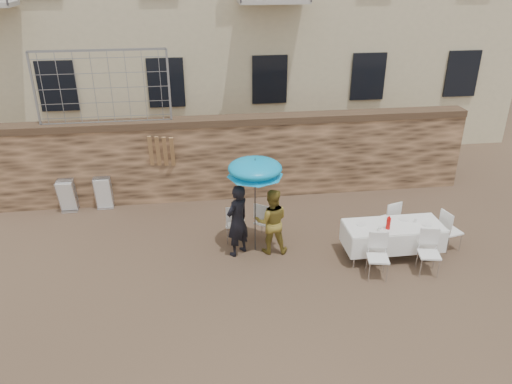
{
  "coord_description": "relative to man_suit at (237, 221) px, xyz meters",
  "views": [
    {
      "loc": [
        -0.89,
        -7.44,
        6.05
      ],
      "look_at": [
        0.4,
        2.2,
        1.4
      ],
      "focal_mm": 35.0,
      "sensor_mm": 36.0,
      "label": 1
    }
  ],
  "objects": [
    {
      "name": "table_chair_front_left",
      "position": [
        2.74,
        -1.28,
        -0.35
      ],
      "size": [
        0.56,
        0.56,
        0.96
      ],
      "primitive_type": null,
      "rotation": [
        0.0,
        0.0,
        -0.19
      ],
      "color": "white",
      "rests_on": "ground"
    },
    {
      "name": "ground",
      "position": [
        0.03,
        -2.01,
        -0.83
      ],
      "size": [
        80.0,
        80.0,
        0.0
      ],
      "primitive_type": "plane",
      "color": "brown",
      "rests_on": "ground"
    },
    {
      "name": "stone_wall",
      "position": [
        0.03,
        2.99,
        0.27
      ],
      "size": [
        13.0,
        0.5,
        2.2
      ],
      "primitive_type": "cube",
      "color": "brown",
      "rests_on": "ground"
    },
    {
      "name": "banquet_table",
      "position": [
        3.34,
        -0.53,
        -0.1
      ],
      "size": [
        2.1,
        0.85,
        0.78
      ],
      "color": "white",
      "rests_on": "ground"
    },
    {
      "name": "table_chair_side",
      "position": [
        4.74,
        -0.43,
        -0.35
      ],
      "size": [
        0.57,
        0.57,
        0.96
      ],
      "primitive_type": null,
      "rotation": [
        0.0,
        0.0,
        1.79
      ],
      "color": "white",
      "rests_on": "ground"
    },
    {
      "name": "chair_stack_left",
      "position": [
        -4.13,
        2.71,
        -0.37
      ],
      "size": [
        0.46,
        0.4,
        0.92
      ],
      "primitive_type": null,
      "color": "white",
      "rests_on": "ground"
    },
    {
      "name": "umbrella",
      "position": [
        0.4,
        0.1,
        1.11
      ],
      "size": [
        1.2,
        1.2,
        2.05
      ],
      "color": "#3F3F44",
      "rests_on": "ground"
    },
    {
      "name": "couple_chair_left",
      "position": [
        0.0,
        0.55,
        -0.35
      ],
      "size": [
        0.54,
        0.54,
        0.96
      ],
      "primitive_type": null,
      "rotation": [
        0.0,
        0.0,
        3.01
      ],
      "color": "white",
      "rests_on": "ground"
    },
    {
      "name": "table_chair_back",
      "position": [
        3.54,
        0.27,
        -0.35
      ],
      "size": [
        0.6,
        0.6,
        0.96
      ],
      "primitive_type": null,
      "rotation": [
        0.0,
        0.0,
        3.45
      ],
      "color": "white",
      "rests_on": "ground"
    },
    {
      "name": "man_suit",
      "position": [
        0.0,
        0.0,
        0.0
      ],
      "size": [
        0.72,
        0.69,
        1.66
      ],
      "primitive_type": "imported",
      "rotation": [
        0.0,
        0.0,
        3.85
      ],
      "color": "black",
      "rests_on": "ground"
    },
    {
      "name": "chair_stack_right",
      "position": [
        -3.23,
        2.71,
        -0.37
      ],
      "size": [
        0.46,
        0.32,
        0.92
      ],
      "primitive_type": null,
      "color": "white",
      "rests_on": "ground"
    },
    {
      "name": "couple_chair_right",
      "position": [
        0.7,
        0.55,
        -0.35
      ],
      "size": [
        0.67,
        0.67,
        0.96
      ],
      "primitive_type": null,
      "rotation": [
        0.0,
        0.0,
        2.52
      ],
      "color": "white",
      "rests_on": "ground"
    },
    {
      "name": "wood_planks",
      "position": [
        -1.63,
        2.78,
        0.17
      ],
      "size": [
        0.7,
        0.2,
        2.0
      ],
      "primitive_type": null,
      "color": "#A37749",
      "rests_on": "ground"
    },
    {
      "name": "soda_bottle",
      "position": [
        3.14,
        -0.68,
        0.08
      ],
      "size": [
        0.09,
        0.09,
        0.26
      ],
      "primitive_type": "cylinder",
      "color": "red",
      "rests_on": "banquet_table"
    },
    {
      "name": "chain_link_fence",
      "position": [
        -2.97,
        2.99,
        2.27
      ],
      "size": [
        3.2,
        0.06,
        1.8
      ],
      "primitive_type": null,
      "color": "gray",
      "rests_on": "stone_wall"
    },
    {
      "name": "table_chair_front_right",
      "position": [
        3.84,
        -1.28,
        -0.35
      ],
      "size": [
        0.56,
        0.56,
        0.96
      ],
      "primitive_type": null,
      "rotation": [
        0.0,
        0.0,
        -0.19
      ],
      "color": "white",
      "rests_on": "ground"
    },
    {
      "name": "woman_dress",
      "position": [
        0.75,
        0.0,
        -0.07
      ],
      "size": [
        0.79,
        0.65,
        1.51
      ],
      "primitive_type": "imported",
      "rotation": [
        0.0,
        0.0,
        3.03
      ],
      "color": "#B29536",
      "rests_on": "ground"
    }
  ]
}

